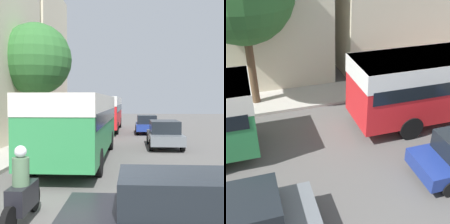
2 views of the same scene
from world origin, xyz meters
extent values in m
cylinder|color=black|center=(-2.68, 19.32, 0.50)|extent=(0.28, 1.00, 1.00)
cylinder|color=black|center=(-0.44, 19.32, 0.50)|extent=(0.28, 1.00, 1.00)
cube|color=black|center=(2.64, 12.56, 1.20)|extent=(1.60, 2.36, 0.70)
cylinder|color=black|center=(1.80, 13.89, 0.32)|extent=(0.22, 0.64, 0.64)
cylinder|color=black|center=(1.17, 18.99, 0.32)|extent=(0.22, 0.64, 0.64)
cylinder|color=black|center=(2.78, 18.99, 0.32)|extent=(0.22, 0.64, 0.64)
cylinder|color=#232838|center=(-4.33, 19.90, 0.55)|extent=(0.28, 0.28, 0.81)
cylinder|color=gray|center=(-4.33, 19.90, 1.29)|extent=(0.35, 0.35, 0.67)
sphere|color=tan|center=(-4.33, 19.90, 1.74)|extent=(0.22, 0.22, 0.22)
cylinder|color=brown|center=(-5.21, 13.63, 1.87)|extent=(0.36, 0.36, 3.45)
camera|label=1|loc=(0.77, -5.49, 2.68)|focal=50.00mm
camera|label=2|loc=(8.67, 13.44, 7.33)|focal=50.00mm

